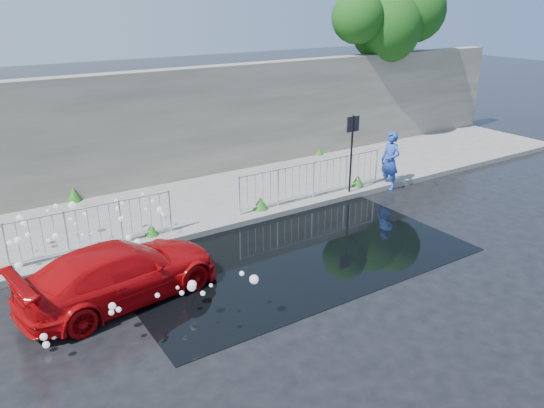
{
  "coord_description": "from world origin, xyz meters",
  "views": [
    {
      "loc": [
        -6.07,
        -8.32,
        5.66
      ],
      "look_at": [
        0.48,
        1.71,
        1.0
      ],
      "focal_mm": 35.0,
      "sensor_mm": 36.0,
      "label": 1
    }
  ],
  "objects": [
    {
      "name": "ground",
      "position": [
        0.0,
        0.0,
        0.0
      ],
      "size": [
        90.0,
        90.0,
        0.0
      ],
      "primitive_type": "plane",
      "color": "black",
      "rests_on": "ground"
    },
    {
      "name": "pavement",
      "position": [
        0.0,
        5.0,
        0.07
      ],
      "size": [
        30.0,
        4.0,
        0.15
      ],
      "primitive_type": "cube",
      "color": "#5C5B57",
      "rests_on": "ground"
    },
    {
      "name": "curb",
      "position": [
        0.0,
        3.0,
        0.08
      ],
      "size": [
        30.0,
        0.25,
        0.16
      ],
      "primitive_type": "cube",
      "color": "#5C5B57",
      "rests_on": "ground"
    },
    {
      "name": "retaining_wall",
      "position": [
        0.0,
        7.2,
        1.9
      ],
      "size": [
        30.0,
        0.6,
        3.5
      ],
      "primitive_type": "cube",
      "color": "#5D594E",
      "rests_on": "pavement"
    },
    {
      "name": "puddle",
      "position": [
        0.5,
        1.0,
        0.01
      ],
      "size": [
        8.0,
        5.0,
        0.01
      ],
      "primitive_type": "cube",
      "color": "black",
      "rests_on": "ground"
    },
    {
      "name": "sign_post",
      "position": [
        4.2,
        3.1,
        1.72
      ],
      "size": [
        0.45,
        0.06,
        2.5
      ],
      "color": "black",
      "rests_on": "ground"
    },
    {
      "name": "tree",
      "position": [
        9.77,
        7.41,
        4.85
      ],
      "size": [
        5.23,
        2.75,
        6.45
      ],
      "color": "#332114",
      "rests_on": "ground"
    },
    {
      "name": "railing_left",
      "position": [
        -4.0,
        3.35,
        0.74
      ],
      "size": [
        5.05,
        0.05,
        1.1
      ],
      "color": "silver",
      "rests_on": "pavement"
    },
    {
      "name": "railing_right",
      "position": [
        3.0,
        3.35,
        0.74
      ],
      "size": [
        5.05,
        0.05,
        1.1
      ],
      "color": "silver",
      "rests_on": "pavement"
    },
    {
      "name": "weeds",
      "position": [
        -0.25,
        4.58,
        0.32
      ],
      "size": [
        12.17,
        3.93,
        0.42
      ],
      "color": "#1B4813",
      "rests_on": "pavement"
    },
    {
      "name": "water_spray",
      "position": [
        -3.51,
        2.22,
        0.7
      ],
      "size": [
        3.64,
        5.58,
        1.09
      ],
      "color": "white",
      "rests_on": "ground"
    },
    {
      "name": "red_car",
      "position": [
        -3.51,
        1.09,
        0.59
      ],
      "size": [
        4.26,
        2.29,
        1.17
      ],
      "primitive_type": "imported",
      "rotation": [
        0.0,
        0.0,
        1.74
      ],
      "color": "#A60609",
      "rests_on": "ground"
    },
    {
      "name": "person",
      "position": [
        5.75,
        3.0,
        0.91
      ],
      "size": [
        0.51,
        0.71,
        1.82
      ],
      "primitive_type": "imported",
      "rotation": [
        0.0,
        0.0,
        -1.46
      ],
      "color": "#203EA4",
      "rests_on": "ground"
    }
  ]
}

